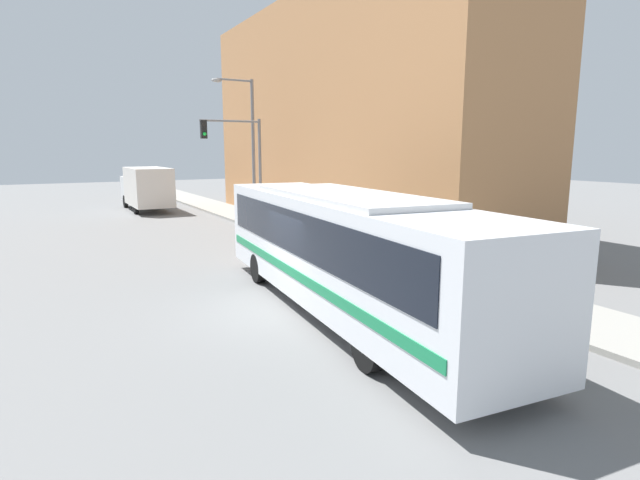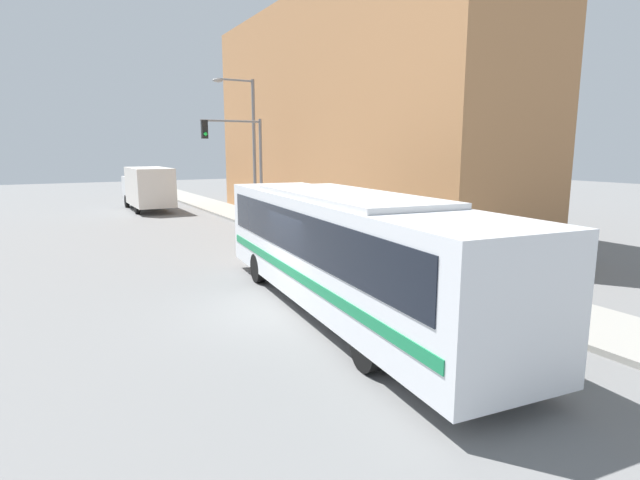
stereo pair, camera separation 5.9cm
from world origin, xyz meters
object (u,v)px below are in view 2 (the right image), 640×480
(traffic_light_pole, at_px, (241,153))
(pedestrian_near_corner, at_px, (257,203))
(fire_hydrant, at_px, (339,241))
(parking_meter, at_px, (283,214))
(street_lamp, at_px, (249,140))
(city_bus, at_px, (343,244))
(delivery_truck, at_px, (147,187))
(pedestrian_mid_block, at_px, (328,218))

(traffic_light_pole, distance_m, pedestrian_near_corner, 3.91)
(fire_hydrant, relative_size, parking_meter, 0.60)
(parking_meter, bearing_deg, street_lamp, 90.35)
(city_bus, relative_size, delivery_truck, 1.65)
(parking_meter, relative_size, pedestrian_near_corner, 0.71)
(parking_meter, bearing_deg, fire_hydrant, -90.00)
(delivery_truck, bearing_deg, parking_meter, -74.69)
(street_lamp, height_order, pedestrian_mid_block, street_lamp)
(street_lamp, xyz_separation_m, pedestrian_mid_block, (1.19, -6.57, -3.64))
(fire_hydrant, relative_size, pedestrian_near_corner, 0.42)
(delivery_truck, relative_size, street_lamp, 0.96)
(street_lamp, bearing_deg, traffic_light_pole, -128.21)
(delivery_truck, xyz_separation_m, traffic_light_pole, (2.89, -10.91, 2.35))
(traffic_light_pole, height_order, pedestrian_near_corner, traffic_light_pole)
(city_bus, distance_m, fire_hydrant, 7.40)
(delivery_truck, bearing_deg, street_lamp, -68.74)
(city_bus, xyz_separation_m, fire_hydrant, (3.70, 6.29, -1.24))
(fire_hydrant, height_order, parking_meter, parking_meter)
(parking_meter, distance_m, street_lamp, 5.57)
(city_bus, height_order, street_lamp, street_lamp)
(city_bus, xyz_separation_m, street_lamp, (3.68, 15.76, 2.91))
(parking_meter, distance_m, pedestrian_mid_block, 2.63)
(parking_meter, bearing_deg, delivery_truck, 105.31)
(fire_hydrant, xyz_separation_m, pedestrian_near_corner, (0.72, 10.39, 0.56))
(traffic_light_pole, relative_size, pedestrian_mid_block, 3.19)
(delivery_truck, xyz_separation_m, fire_hydrant, (3.82, -19.23, -1.08))
(traffic_light_pole, xyz_separation_m, pedestrian_near_corner, (1.66, 2.08, -2.87))
(city_bus, relative_size, traffic_light_pole, 2.19)
(pedestrian_near_corner, bearing_deg, fire_hydrant, -93.99)
(traffic_light_pole, height_order, street_lamp, street_lamp)
(city_bus, bearing_deg, traffic_light_pole, 84.83)
(delivery_truck, relative_size, pedestrian_near_corner, 4.00)
(street_lamp, bearing_deg, delivery_truck, 111.26)
(city_bus, xyz_separation_m, parking_meter, (3.70, 11.55, -0.74))
(parking_meter, height_order, pedestrian_mid_block, pedestrian_mid_block)
(fire_hydrant, xyz_separation_m, parking_meter, (0.00, 5.26, 0.50))
(pedestrian_near_corner, distance_m, pedestrian_mid_block, 7.50)
(fire_hydrant, distance_m, traffic_light_pole, 9.04)
(parking_meter, xyz_separation_m, street_lamp, (-0.03, 4.21, 3.65))
(traffic_light_pole, xyz_separation_m, street_lamp, (0.91, 1.16, 0.71))
(pedestrian_near_corner, bearing_deg, city_bus, -104.87)
(traffic_light_pole, bearing_deg, pedestrian_mid_block, -68.78)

